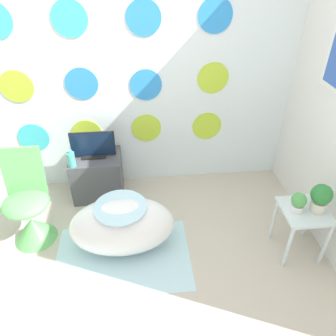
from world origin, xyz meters
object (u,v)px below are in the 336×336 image
(vase, at_px, (71,159))
(potted_plant_left, at_px, (298,202))
(chair, at_px, (30,215))
(tv, at_px, (93,146))
(bathtub, at_px, (122,225))
(potted_plant_right, at_px, (321,197))

(vase, bearing_deg, potted_plant_left, -23.68)
(chair, distance_m, tv, 0.84)
(vase, xyz_separation_m, potted_plant_left, (1.84, -0.81, 0.00))
(bathtub, relative_size, chair, 1.04)
(bathtub, bearing_deg, potted_plant_left, -8.63)
(bathtub, bearing_deg, chair, 167.58)
(vase, xyz_separation_m, potted_plant_right, (2.00, -0.82, 0.05))
(tv, height_order, vase, tv)
(chair, distance_m, potted_plant_left, 2.23)
(chair, relative_size, tv, 2.01)
(potted_plant_left, relative_size, potted_plant_right, 0.70)
(potted_plant_left, bearing_deg, vase, 156.32)
(bathtub, height_order, chair, chair)
(tv, bearing_deg, potted_plant_left, -30.05)
(tv, distance_m, potted_plant_right, 2.05)
(potted_plant_left, bearing_deg, chair, 169.98)
(potted_plant_left, bearing_deg, potted_plant_right, -3.59)
(vase, distance_m, potted_plant_right, 2.17)
(vase, bearing_deg, chair, -128.67)
(bathtub, relative_size, vase, 5.14)
(tv, bearing_deg, bathtub, -70.68)
(bathtub, relative_size, potted_plant_left, 5.23)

